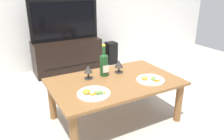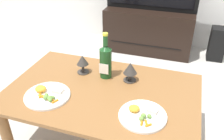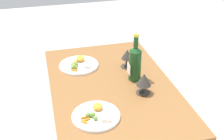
{
  "view_description": "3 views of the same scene",
  "coord_description": "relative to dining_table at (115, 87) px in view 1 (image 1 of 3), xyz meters",
  "views": [
    {
      "loc": [
        -0.97,
        -1.7,
        1.29
      ],
      "look_at": [
        -0.01,
        0.05,
        0.53
      ],
      "focal_mm": 35.59,
      "sensor_mm": 36.0,
      "label": 1
    },
    {
      "loc": [
        0.45,
        -1.19,
        1.35
      ],
      "look_at": [
        0.04,
        0.09,
        0.54
      ],
      "focal_mm": 38.95,
      "sensor_mm": 36.0,
      "label": 2
    },
    {
      "loc": [
        1.56,
        -0.41,
        1.47
      ],
      "look_at": [
        -0.04,
        0.01,
        0.52
      ],
      "focal_mm": 47.37,
      "sensor_mm": 36.0,
      "label": 3
    }
  ],
  "objects": [
    {
      "name": "floor_speaker",
      "position": [
        0.81,
        1.55,
        -0.18
      ],
      "size": [
        0.17,
        0.17,
        0.38
      ],
      "primitive_type": "cube",
      "rotation": [
        0.0,
        0.0,
        0.02
      ],
      "color": "black",
      "rests_on": "ground_plane"
    },
    {
      "name": "ground_plane",
      "position": [
        0.0,
        0.0,
        -0.37
      ],
      "size": [
        6.4,
        6.4,
        0.0
      ],
      "primitive_type": "plane",
      "color": "#B7B2A8"
    },
    {
      "name": "goblet_right",
      "position": [
        0.14,
        0.17,
        0.16
      ],
      "size": [
        0.09,
        0.09,
        0.14
      ],
      "color": "#38332D",
      "rests_on": "dining_table"
    },
    {
      "name": "dinner_plate_left",
      "position": [
        -0.3,
        -0.17,
        0.08
      ],
      "size": [
        0.28,
        0.28,
        0.05
      ],
      "color": "white",
      "rests_on": "dining_table"
    },
    {
      "name": "goblet_left",
      "position": [
        -0.2,
        0.17,
        0.16
      ],
      "size": [
        0.09,
        0.09,
        0.14
      ],
      "color": "#38332D",
      "rests_on": "dining_table"
    },
    {
      "name": "dinner_plate_right",
      "position": [
        0.3,
        -0.16,
        0.08
      ],
      "size": [
        0.27,
        0.27,
        0.05
      ],
      "color": "white",
      "rests_on": "dining_table"
    },
    {
      "name": "tv_screen",
      "position": [
        0.03,
        1.55,
        0.45
      ],
      "size": [
        1.03,
        0.05,
        0.62
      ],
      "color": "black",
      "rests_on": "tv_stand"
    },
    {
      "name": "tv_stand",
      "position": [
        0.03,
        1.55,
        -0.11
      ],
      "size": [
        1.02,
        0.42,
        0.51
      ],
      "color": "black",
      "rests_on": "ground_plane"
    },
    {
      "name": "dining_table",
      "position": [
        0.0,
        0.0,
        0.0
      ],
      "size": [
        1.22,
        0.78,
        0.43
      ],
      "color": "brown",
      "rests_on": "ground_plane"
    },
    {
      "name": "wine_bottle",
      "position": [
        -0.03,
        0.17,
        0.2
      ],
      "size": [
        0.08,
        0.08,
        0.32
      ],
      "color": "#19471E",
      "rests_on": "dining_table"
    }
  ]
}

